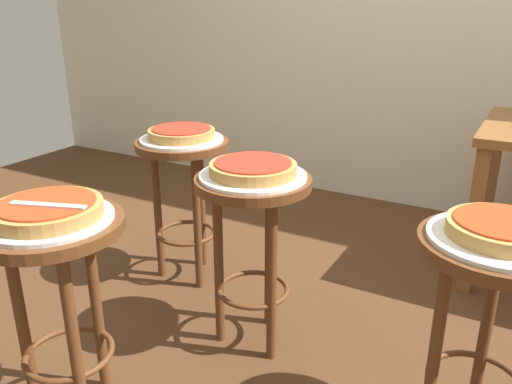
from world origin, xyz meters
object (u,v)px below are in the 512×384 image
at_px(stool_foreground, 57,273).
at_px(serving_plate_rear, 182,139).
at_px(serving_plate_middle, 501,239).
at_px(stool_leftside, 253,221).
at_px(serving_plate_foreground, 49,219).
at_px(pizza_middle, 503,229).
at_px(pizza_leftside, 253,168).
at_px(serving_plate_leftside, 253,176).
at_px(stool_rear, 184,176).
at_px(pizza_foreground, 48,210).
at_px(pizza_server_knife, 48,205).
at_px(pizza_rear, 181,133).
at_px(stool_middle, 491,296).

bearing_deg(stool_foreground, serving_plate_rear, 103.29).
bearing_deg(serving_plate_middle, serving_plate_rear, 162.37).
distance_m(serving_plate_middle, stool_leftside, 0.85).
bearing_deg(stool_leftside, stool_foreground, -117.07).
height_order(serving_plate_foreground, serving_plate_middle, same).
height_order(serving_plate_middle, stool_leftside, serving_plate_middle).
height_order(pizza_middle, pizza_leftside, same).
height_order(stool_foreground, serving_plate_foreground, serving_plate_foreground).
distance_m(serving_plate_leftside, stool_rear, 0.63).
height_order(serving_plate_leftside, stool_rear, serving_plate_leftside).
relative_size(pizza_leftside, stool_rear, 0.46).
xyz_separation_m(pizza_foreground, pizza_middle, (1.13, 0.48, 0.00)).
xyz_separation_m(stool_leftside, stool_rear, (-0.53, 0.29, 0.00)).
relative_size(stool_rear, pizza_server_knife, 3.08).
relative_size(stool_foreground, serving_plate_middle, 1.81).
relative_size(pizza_middle, pizza_rear, 0.96).
distance_m(stool_middle, pizza_middle, 0.20).
height_order(serving_plate_foreground, serving_plate_rear, same).
distance_m(stool_middle, serving_plate_rear, 1.42).
bearing_deg(serving_plate_rear, pizza_rear, 180.00).
height_order(serving_plate_foreground, stool_leftside, serving_plate_foreground).
height_order(pizza_middle, stool_rear, pizza_middle).
xyz_separation_m(serving_plate_middle, serving_plate_rear, (-1.35, 0.43, 0.00)).
distance_m(stool_leftside, serving_plate_rear, 0.63).
bearing_deg(serving_plate_foreground, pizza_rear, 103.29).
relative_size(pizza_leftside, pizza_server_knife, 1.41).
xyz_separation_m(stool_foreground, serving_plate_middle, (1.13, 0.48, 0.17)).
xyz_separation_m(pizza_foreground, serving_plate_rear, (-0.22, 0.91, -0.03)).
distance_m(pizza_middle, stool_rear, 1.43).
relative_size(stool_middle, pizza_server_knife, 3.08).
height_order(pizza_middle, pizza_rear, same).
relative_size(stool_leftside, pizza_rear, 2.29).
xyz_separation_m(serving_plate_leftside, pizza_rear, (-0.53, 0.29, 0.03)).
height_order(serving_plate_middle, pizza_leftside, pizza_leftside).
bearing_deg(stool_middle, stool_rear, 162.37).
bearing_deg(serving_plate_leftside, pizza_rear, 151.08).
height_order(stool_foreground, stool_leftside, same).
height_order(pizza_leftside, stool_rear, pizza_leftside).
bearing_deg(stool_leftside, serving_plate_rear, 151.08).
bearing_deg(stool_leftside, pizza_leftside, 0.00).
xyz_separation_m(serving_plate_leftside, pizza_leftside, (0.00, 0.00, 0.03)).
bearing_deg(stool_foreground, pizza_leftside, 62.93).
distance_m(stool_middle, stool_rear, 1.41).
height_order(pizza_foreground, pizza_leftside, same).
xyz_separation_m(stool_middle, stool_rear, (-1.35, 0.43, 0.00)).
xyz_separation_m(serving_plate_foreground, pizza_foreground, (0.00, 0.00, 0.03)).
bearing_deg(pizza_middle, serving_plate_middle, 0.00).
relative_size(stool_leftside, stool_rear, 1.00).
relative_size(serving_plate_foreground, serving_plate_rear, 0.98).
bearing_deg(stool_middle, serving_plate_foreground, -156.91).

